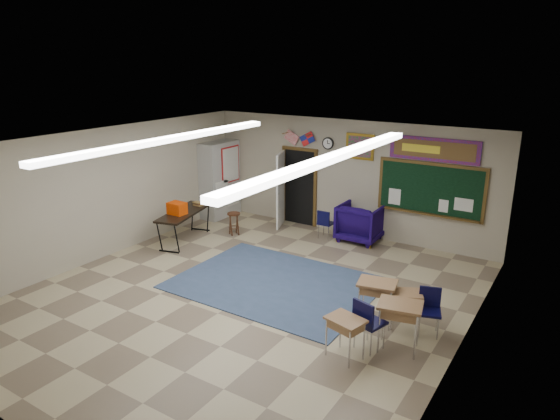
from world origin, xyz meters
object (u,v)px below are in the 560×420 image
Objects in this scene: student_desk_front_right at (405,307)px; folding_table at (185,225)px; student_desk_front_left at (376,300)px; wooden_stool at (234,223)px; wingback_armchair at (361,222)px.

student_desk_front_right is 0.33× the size of folding_table.
student_desk_front_left is 0.50m from student_desk_front_right.
wooden_stool is at bearing 143.23° from student_desk_front_left.
student_desk_front_left is 0.39× the size of folding_table.
student_desk_front_left reaches higher than wooden_stool.
wingback_armchair is 0.53× the size of folding_table.
student_desk_front_right is at bearing 123.37° from wingback_armchair.
wingback_armchair is at bearing 18.42° from folding_table.
wooden_stool is at bearing 24.43° from wingback_armchair.
student_desk_front_right reaches higher than wooden_stool.
folding_table is at bearing 32.58° from wingback_armchair.
wooden_stool is (0.76, 1.05, -0.12)m from folding_table.
wingback_armchair is at bearing 25.09° from wooden_stool.
wingback_armchair is 3.30m from wooden_stool.
wooden_stool is (-2.99, -1.40, -0.17)m from wingback_armchair.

